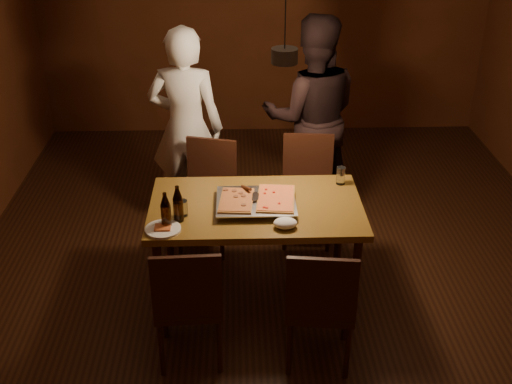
{
  "coord_description": "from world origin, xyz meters",
  "views": [
    {
      "loc": [
        -0.33,
        -4.17,
        2.94
      ],
      "look_at": [
        -0.2,
        -0.23,
        0.85
      ],
      "focal_mm": 45.0,
      "sensor_mm": 36.0,
      "label": 1
    }
  ],
  "objects_px": {
    "dining_table": "(256,214)",
    "beer_bottle_b": "(178,204)",
    "chair_far_right": "(308,179)",
    "diner_white": "(186,128)",
    "pendant_lamp": "(285,54)",
    "chair_near_right": "(320,298)",
    "pizza_tray": "(256,203)",
    "beer_bottle_a": "(166,210)",
    "chair_far_left": "(209,184)",
    "chair_near_left": "(188,296)",
    "plate_slice": "(163,229)",
    "diner_dark": "(312,117)"
  },
  "relations": [
    {
      "from": "diner_dark",
      "to": "pendant_lamp",
      "type": "bearing_deg",
      "value": 74.03
    },
    {
      "from": "beer_bottle_b",
      "to": "diner_white",
      "type": "xyz_separation_m",
      "value": [
        -0.03,
        1.34,
        -0.0
      ]
    },
    {
      "from": "chair_near_right",
      "to": "beer_bottle_b",
      "type": "relative_size",
      "value": 1.87
    },
    {
      "from": "chair_far_right",
      "to": "diner_dark",
      "type": "bearing_deg",
      "value": -93.42
    },
    {
      "from": "diner_dark",
      "to": "pendant_lamp",
      "type": "xyz_separation_m",
      "value": [
        -0.33,
        -1.07,
        0.86
      ]
    },
    {
      "from": "chair_near_right",
      "to": "plate_slice",
      "type": "bearing_deg",
      "value": 160.93
    },
    {
      "from": "beer_bottle_a",
      "to": "diner_dark",
      "type": "bearing_deg",
      "value": 54.43
    },
    {
      "from": "diner_dark",
      "to": "dining_table",
      "type": "bearing_deg",
      "value": 69.08
    },
    {
      "from": "plate_slice",
      "to": "chair_near_left",
      "type": "bearing_deg",
      "value": -67.14
    },
    {
      "from": "plate_slice",
      "to": "diner_dark",
      "type": "relative_size",
      "value": 0.13
    },
    {
      "from": "chair_far_right",
      "to": "diner_white",
      "type": "relative_size",
      "value": 0.28
    },
    {
      "from": "chair_near_left",
      "to": "beer_bottle_a",
      "type": "distance_m",
      "value": 0.6
    },
    {
      "from": "chair_far_left",
      "to": "chair_near_right",
      "type": "xyz_separation_m",
      "value": [
        0.73,
        -1.56,
        0.0
      ]
    },
    {
      "from": "diner_dark",
      "to": "beer_bottle_a",
      "type": "bearing_deg",
      "value": 55.77
    },
    {
      "from": "beer_bottle_b",
      "to": "pendant_lamp",
      "type": "xyz_separation_m",
      "value": [
        0.72,
        0.43,
        0.88
      ]
    },
    {
      "from": "beer_bottle_b",
      "to": "chair_far_left",
      "type": "bearing_deg",
      "value": 80.3
    },
    {
      "from": "chair_far_right",
      "to": "diner_dark",
      "type": "relative_size",
      "value": 0.27
    },
    {
      "from": "chair_far_right",
      "to": "diner_dark",
      "type": "height_order",
      "value": "diner_dark"
    },
    {
      "from": "plate_slice",
      "to": "pendant_lamp",
      "type": "xyz_separation_m",
      "value": [
        0.82,
        0.55,
        1.0
      ]
    },
    {
      "from": "chair_far_left",
      "to": "chair_far_right",
      "type": "xyz_separation_m",
      "value": [
        0.82,
        0.07,
        0.0
      ]
    },
    {
      "from": "dining_table",
      "to": "beer_bottle_b",
      "type": "relative_size",
      "value": 5.78
    },
    {
      "from": "chair_far_right",
      "to": "beer_bottle_b",
      "type": "relative_size",
      "value": 1.87
    },
    {
      "from": "chair_far_left",
      "to": "pizza_tray",
      "type": "height_order",
      "value": "chair_far_left"
    },
    {
      "from": "chair_near_left",
      "to": "beer_bottle_a",
      "type": "xyz_separation_m",
      "value": [
        -0.16,
        0.47,
        0.34
      ]
    },
    {
      "from": "chair_near_right",
      "to": "beer_bottle_a",
      "type": "relative_size",
      "value": 1.91
    },
    {
      "from": "pendant_lamp",
      "to": "dining_table",
      "type": "bearing_deg",
      "value": -130.98
    },
    {
      "from": "pendant_lamp",
      "to": "chair_near_right",
      "type": "bearing_deg",
      "value": -80.66
    },
    {
      "from": "chair_far_right",
      "to": "chair_near_right",
      "type": "xyz_separation_m",
      "value": [
        -0.09,
        -1.62,
        0.0
      ]
    },
    {
      "from": "chair_far_left",
      "to": "diner_white",
      "type": "distance_m",
      "value": 0.55
    },
    {
      "from": "chair_far_right",
      "to": "chair_near_right",
      "type": "bearing_deg",
      "value": 91.96
    },
    {
      "from": "chair_near_right",
      "to": "diner_white",
      "type": "bearing_deg",
      "value": 122.24
    },
    {
      "from": "beer_bottle_a",
      "to": "diner_white",
      "type": "distance_m",
      "value": 1.42
    },
    {
      "from": "chair_near_left",
      "to": "beer_bottle_b",
      "type": "bearing_deg",
      "value": 96.19
    },
    {
      "from": "chair_far_left",
      "to": "dining_table",
      "type": "bearing_deg",
      "value": 131.09
    },
    {
      "from": "dining_table",
      "to": "chair_near_right",
      "type": "relative_size",
      "value": 3.09
    },
    {
      "from": "diner_white",
      "to": "diner_dark",
      "type": "relative_size",
      "value": 0.97
    },
    {
      "from": "dining_table",
      "to": "chair_far_right",
      "type": "relative_size",
      "value": 3.09
    },
    {
      "from": "beer_bottle_b",
      "to": "diner_white",
      "type": "relative_size",
      "value": 0.15
    },
    {
      "from": "dining_table",
      "to": "beer_bottle_a",
      "type": "bearing_deg",
      "value": -154.53
    },
    {
      "from": "dining_table",
      "to": "chair_far_right",
      "type": "height_order",
      "value": "chair_far_right"
    },
    {
      "from": "diner_dark",
      "to": "chair_near_right",
      "type": "bearing_deg",
      "value": 86.92
    },
    {
      "from": "chair_near_right",
      "to": "plate_slice",
      "type": "height_order",
      "value": "chair_near_right"
    },
    {
      "from": "chair_far_right",
      "to": "beer_bottle_b",
      "type": "bearing_deg",
      "value": 51.18
    },
    {
      "from": "chair_near_left",
      "to": "beer_bottle_b",
      "type": "xyz_separation_m",
      "value": [
        -0.08,
        0.55,
        0.34
      ]
    },
    {
      "from": "chair_near_left",
      "to": "diner_white",
      "type": "height_order",
      "value": "diner_white"
    },
    {
      "from": "diner_white",
      "to": "plate_slice",
      "type": "bearing_deg",
      "value": 95.76
    },
    {
      "from": "pizza_tray",
      "to": "beer_bottle_a",
      "type": "xyz_separation_m",
      "value": [
        -0.6,
        -0.26,
        0.1
      ]
    },
    {
      "from": "chair_far_right",
      "to": "pendant_lamp",
      "type": "bearing_deg",
      "value": 71.29
    },
    {
      "from": "chair_near_right",
      "to": "diner_white",
      "type": "relative_size",
      "value": 0.28
    },
    {
      "from": "chair_far_right",
      "to": "beer_bottle_a",
      "type": "height_order",
      "value": "beer_bottle_a"
    }
  ]
}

